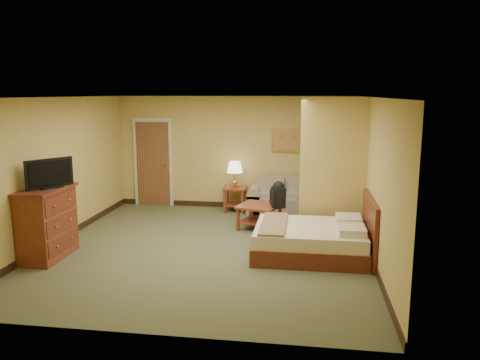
% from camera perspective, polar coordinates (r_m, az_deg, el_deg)
% --- Properties ---
extents(floor, '(6.00, 6.00, 0.00)m').
position_cam_1_polar(floor, '(8.27, -3.93, -8.28)').
color(floor, '#4F5336').
rests_on(floor, ground).
extents(ceiling, '(6.00, 6.00, 0.00)m').
position_cam_1_polar(ceiling, '(7.83, -4.18, 10.03)').
color(ceiling, white).
rests_on(ceiling, back_wall).
extents(back_wall, '(5.50, 0.02, 2.60)m').
position_cam_1_polar(back_wall, '(10.87, -0.71, 3.33)').
color(back_wall, tan).
rests_on(back_wall, floor).
extents(left_wall, '(0.02, 6.00, 2.60)m').
position_cam_1_polar(left_wall, '(8.94, -21.55, 1.01)').
color(left_wall, tan).
rests_on(left_wall, floor).
extents(right_wall, '(0.02, 6.00, 2.60)m').
position_cam_1_polar(right_wall, '(7.85, 15.98, 0.10)').
color(right_wall, tan).
rests_on(right_wall, floor).
extents(partition, '(1.20, 0.15, 2.60)m').
position_cam_1_polar(partition, '(8.70, 11.27, 1.30)').
color(partition, tan).
rests_on(partition, floor).
extents(door, '(0.94, 0.16, 2.10)m').
position_cam_1_polar(door, '(11.33, -10.52, 2.09)').
color(door, beige).
rests_on(door, floor).
extents(baseboard, '(5.50, 0.02, 0.12)m').
position_cam_1_polar(baseboard, '(11.08, -0.70, -3.05)').
color(baseboard, black).
rests_on(baseboard, floor).
extents(loveseat, '(1.65, 0.77, 0.83)m').
position_cam_1_polar(loveseat, '(10.51, 5.52, -2.67)').
color(loveseat, gray).
rests_on(loveseat, floor).
extents(side_table, '(0.51, 0.51, 0.56)m').
position_cam_1_polar(side_table, '(10.67, -0.63, -1.88)').
color(side_table, maroon).
rests_on(side_table, floor).
extents(table_lamp, '(0.36, 0.36, 0.59)m').
position_cam_1_polar(table_lamp, '(10.56, -0.64, 1.50)').
color(table_lamp, '#B38741').
rests_on(table_lamp, side_table).
extents(coffee_table, '(0.94, 0.94, 0.48)m').
position_cam_1_polar(coffee_table, '(9.33, 2.36, -3.86)').
color(coffee_table, maroon).
rests_on(coffee_table, floor).
extents(wall_picture, '(0.70, 0.04, 0.55)m').
position_cam_1_polar(wall_picture, '(10.69, 5.75, 4.78)').
color(wall_picture, '#B78E3F').
rests_on(wall_picture, back_wall).
extents(dresser, '(0.58, 1.10, 1.17)m').
position_cam_1_polar(dresser, '(8.24, -22.42, -4.85)').
color(dresser, maroon).
rests_on(dresser, floor).
extents(tv, '(0.47, 0.68, 0.48)m').
position_cam_1_polar(tv, '(8.02, -22.21, 0.66)').
color(tv, black).
rests_on(tv, dresser).
extents(bed, '(1.91, 1.56, 1.01)m').
position_cam_1_polar(bed, '(7.92, 9.01, -7.15)').
color(bed, '#551F13').
rests_on(bed, floor).
extents(backpack, '(0.30, 0.35, 0.51)m').
position_cam_1_polar(backpack, '(9.03, 4.70, -1.64)').
color(backpack, black).
rests_on(backpack, bed).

